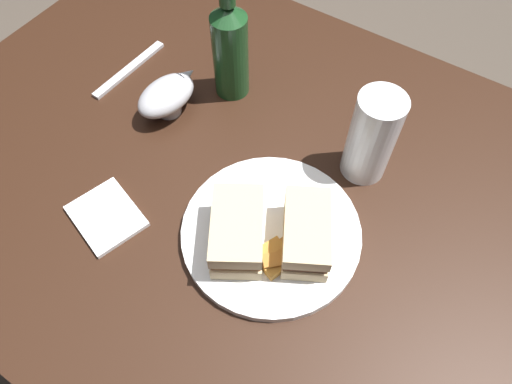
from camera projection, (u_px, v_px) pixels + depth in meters
ground_plane at (249, 315)px, 1.43m from camera, size 6.00×6.00×0.00m
dining_table at (246, 265)px, 1.10m from camera, size 1.18×0.87×0.78m
plate at (271, 232)px, 0.71m from camera, size 0.27×0.27×0.02m
sandwich_half_left at (237, 231)px, 0.66m from camera, size 0.13×0.14×0.06m
sandwich_half_right at (306, 233)px, 0.66m from camera, size 0.11×0.14×0.06m
potato_wedge_front at (268, 251)px, 0.67m from camera, size 0.04×0.05×0.02m
potato_wedge_middle at (278, 261)px, 0.66m from camera, size 0.05×0.04×0.02m
potato_wedge_back at (310, 261)px, 0.66m from camera, size 0.04×0.06×0.01m
potato_wedge_left_edge at (276, 251)px, 0.67m from camera, size 0.04×0.05×0.02m
potato_wedge_right_edge at (266, 262)px, 0.66m from camera, size 0.06×0.04×0.01m
pint_glass at (371, 141)px, 0.72m from camera, size 0.07×0.07×0.16m
gravy_boat at (167, 95)px, 0.81m from camera, size 0.09×0.13×0.06m
cider_bottle at (230, 47)px, 0.79m from camera, size 0.06×0.06×0.24m
napkin at (106, 216)px, 0.72m from camera, size 0.13×0.12×0.01m
fork at (129, 69)px, 0.90m from camera, size 0.02×0.18×0.01m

